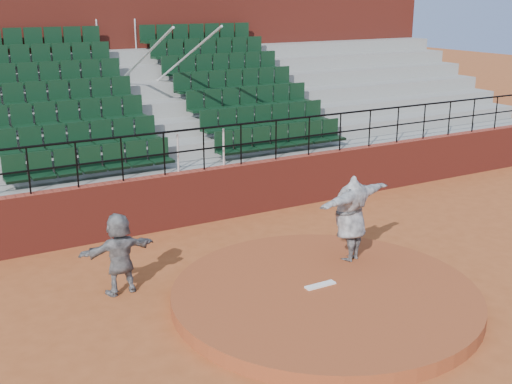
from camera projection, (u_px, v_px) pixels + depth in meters
ground at (325, 302)px, 11.52m from camera, size 90.00×90.00×0.00m
pitchers_mound at (325, 295)px, 11.48m from camera, size 5.50×5.50×0.25m
pitching_rubber at (320, 285)px, 11.56m from camera, size 0.60×0.15×0.03m
boundary_wall at (205, 195)px, 15.48m from camera, size 24.00×0.30×1.30m
wall_railing at (204, 140)px, 15.08m from camera, size 24.04×0.05×1.03m
seating_deck at (150, 136)px, 18.28m from camera, size 24.00×5.97×4.63m
press_box_facade at (103, 51)px, 20.95m from camera, size 24.00×3.00×7.10m
pitcher at (351, 218)px, 12.49m from camera, size 2.20×1.17×1.73m
fielder at (119, 254)px, 11.66m from camera, size 1.45×0.52×1.54m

